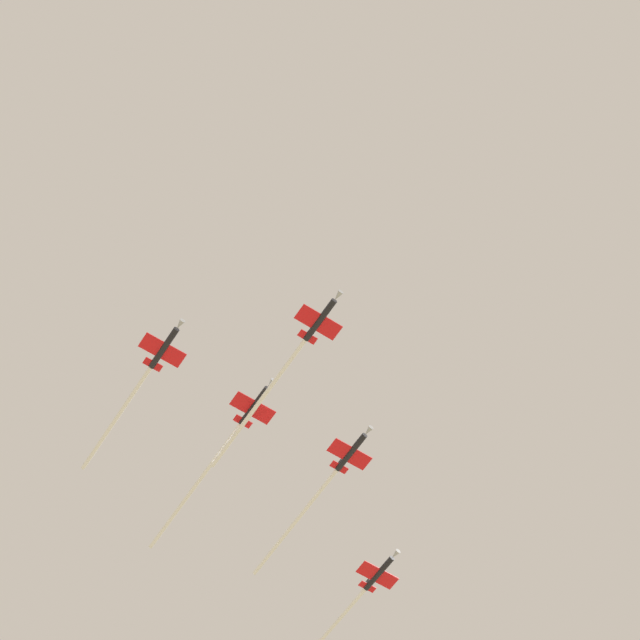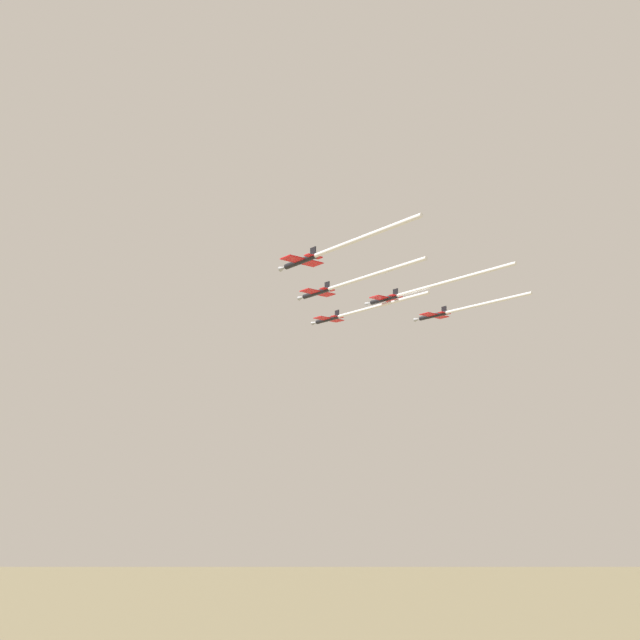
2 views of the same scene
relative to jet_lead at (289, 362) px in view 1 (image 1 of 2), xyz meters
name	(u,v)px [view 1 (image 1 of 2)]	position (x,y,z in m)	size (l,w,h in m)	color
jet_lead	(289,362)	(0.00, 0.00, 0.00)	(37.51, 16.00, 2.19)	black
jet_port_inner	(324,486)	(22.68, -11.05, -0.02)	(35.34, 15.19, 2.19)	black
jet_starboard_inner	(143,379)	(8.64, 22.78, 0.32)	(32.34, 14.06, 2.19)	black
jet_port_outer	(223,448)	(19.56, 7.33, 1.18)	(39.21, 16.64, 2.19)	black
jet_starboard_outer	(356,600)	(45.31, -22.12, -1.08)	(33.01, 14.32, 2.19)	black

